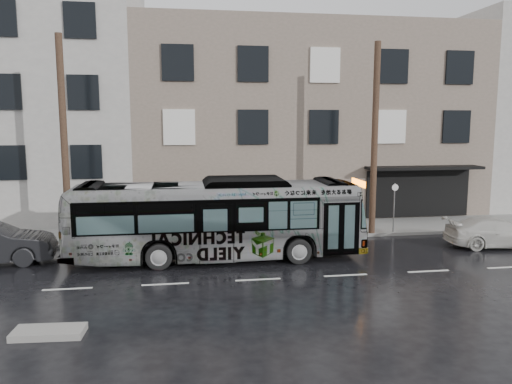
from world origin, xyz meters
TOP-DOWN VIEW (x-y plane):
  - ground at (0.00, 0.00)m, footprint 120.00×120.00m
  - sidewalk at (0.00, 4.90)m, footprint 90.00×3.60m
  - building_taupe at (5.00, 12.70)m, footprint 20.00×12.00m
  - utility_pole_front at (6.50, 3.30)m, footprint 0.30×0.30m
  - utility_pole_rear at (-7.50, 3.30)m, footprint 0.30×0.30m
  - sign_post at (7.60, 3.30)m, footprint 0.06×0.06m
  - bus at (-1.20, 0.42)m, footprint 11.72×2.82m
  - white_sedan at (11.15, 0.48)m, footprint 4.61×2.30m
  - slush_pile at (-6.09, -6.20)m, footprint 1.85×0.92m

SIDE VIEW (x-z plane):
  - ground at x=0.00m, z-range 0.00..0.00m
  - sidewalk at x=0.00m, z-range 0.00..0.15m
  - slush_pile at x=-6.09m, z-range 0.00..0.18m
  - white_sedan at x=11.15m, z-range 0.00..1.28m
  - sign_post at x=7.60m, z-range 0.15..2.55m
  - bus at x=-1.20m, z-range 0.00..3.26m
  - utility_pole_front at x=6.50m, z-range 0.15..9.15m
  - utility_pole_rear at x=-7.50m, z-range 0.15..9.15m
  - building_taupe at x=5.00m, z-range 0.00..11.00m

